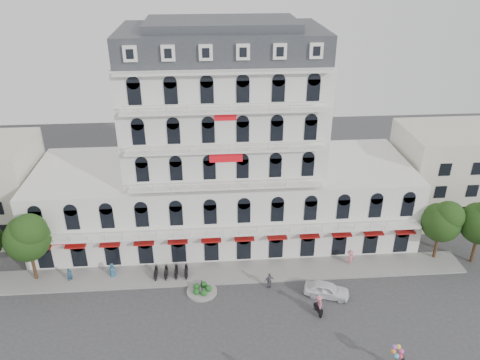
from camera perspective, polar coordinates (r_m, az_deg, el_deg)
name	(u,v)px	position (r m, az deg, el deg)	size (l,w,h in m)	color
ground	(234,333)	(46.38, -0.74, -18.13)	(120.00, 120.00, 0.00)	#38383A
sidewalk	(229,272)	(53.07, -1.37, -11.20)	(53.00, 4.00, 0.16)	gray
main_building	(224,159)	(55.68, -1.98, 2.63)	(45.00, 15.00, 25.80)	silver
flank_building_east	(452,173)	(67.23, 24.46, 0.81)	(14.00, 10.00, 12.00)	beige
traffic_island	(202,290)	(50.61, -4.67, -13.25)	(3.20, 3.20, 1.60)	gray
parked_scooter_row	(171,277)	(53.12, -8.36, -11.61)	(4.40, 1.80, 1.10)	black
tree_west_inner	(27,236)	(53.67, -24.55, -6.21)	(4.76, 4.76, 8.25)	#382314
tree_east_inner	(443,220)	(57.10, 23.46, -4.48)	(4.40, 4.37, 7.57)	#382314
parked_car	(327,290)	(50.51, 10.54, -13.00)	(1.87, 4.64, 1.58)	white
rider_center	(319,304)	(48.08, 9.56, -14.71)	(0.86, 1.69, 2.22)	black
pedestrian_left	(112,270)	(53.88, -15.31, -10.58)	(0.86, 0.56, 1.77)	#295C7D
pedestrian_mid	(269,281)	(50.67, 3.61, -12.16)	(1.10, 0.46, 1.87)	#57575E
pedestrian_right	(350,258)	(55.20, 13.30, -9.20)	(1.23, 0.71, 1.91)	#D16F80
pedestrian_far	(70,275)	(54.60, -20.04, -10.85)	(0.62, 0.41, 1.71)	navy
balloon_vendor	(400,359)	(44.60, 18.92, -19.99)	(1.48, 1.35, 2.45)	#505057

